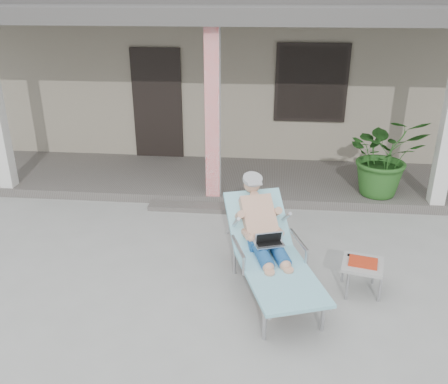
# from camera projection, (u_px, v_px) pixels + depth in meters

# --- Properties ---
(ground) EXTENTS (60.00, 60.00, 0.00)m
(ground) POSITION_uv_depth(u_px,v_px,m) (193.00, 273.00, 5.84)
(ground) COLOR #9E9E99
(ground) RESTS_ON ground
(house) EXTENTS (10.40, 5.40, 3.30)m
(house) POSITION_uv_depth(u_px,v_px,m) (235.00, 62.00, 11.14)
(house) COLOR gray
(house) RESTS_ON ground
(porch_deck) EXTENTS (10.00, 2.00, 0.15)m
(porch_deck) POSITION_uv_depth(u_px,v_px,m) (219.00, 179.00, 8.56)
(porch_deck) COLOR #605B56
(porch_deck) RESTS_ON ground
(porch_overhang) EXTENTS (10.00, 2.30, 2.85)m
(porch_overhang) POSITION_uv_depth(u_px,v_px,m) (218.00, 20.00, 7.45)
(porch_overhang) COLOR silver
(porch_overhang) RESTS_ON porch_deck
(porch_step) EXTENTS (2.00, 0.30, 0.07)m
(porch_step) POSITION_uv_depth(u_px,v_px,m) (211.00, 208.00, 7.52)
(porch_step) COLOR #605B56
(porch_step) RESTS_ON ground
(lounger) EXTENTS (1.26, 1.96, 1.24)m
(lounger) POSITION_uv_depth(u_px,v_px,m) (268.00, 227.00, 5.33)
(lounger) COLOR #B7B7BC
(lounger) RESTS_ON ground
(side_table) EXTENTS (0.54, 0.54, 0.40)m
(side_table) POSITION_uv_depth(u_px,v_px,m) (363.00, 266.00, 5.36)
(side_table) COLOR #A1A19D
(side_table) RESTS_ON ground
(potted_palm) EXTENTS (1.24, 1.09, 1.32)m
(potted_palm) POSITION_uv_depth(u_px,v_px,m) (385.00, 155.00, 7.50)
(potted_palm) COLOR #26591E
(potted_palm) RESTS_ON porch_deck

